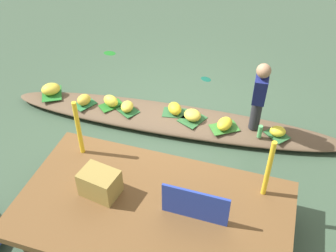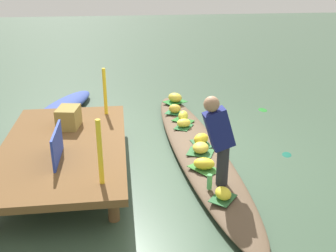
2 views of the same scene
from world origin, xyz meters
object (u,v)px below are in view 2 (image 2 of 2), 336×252
moored_boat (62,107)px  water_bottle (210,182)px  banana_bunch_1 (175,109)px  banana_bunch_7 (175,98)px  banana_bunch_4 (201,148)px  vendor_person (219,136)px  vendor_boat (197,149)px  banana_bunch_2 (204,164)px  banana_bunch_3 (201,139)px  banana_bunch_0 (223,193)px  produce_crate (69,117)px  banana_bunch_5 (183,116)px  market_banner (57,145)px  banana_bunch_6 (184,123)px

moored_boat → water_bottle: bearing=-126.2°
banana_bunch_1 → banana_bunch_7: 0.68m
banana_bunch_4 → vendor_person: 1.14m
vendor_boat → banana_bunch_2: size_ratio=18.12×
banana_bunch_3 → banana_bunch_0: bearing=178.0°
water_bottle → banana_bunch_7: bearing=-0.8°
banana_bunch_4 → banana_bunch_3: bearing=-13.0°
produce_crate → vendor_person: bearing=-127.1°
vendor_boat → banana_bunch_5: bearing=0.4°
banana_bunch_1 → vendor_person: size_ratio=0.20×
banana_bunch_4 → banana_bunch_2: bearing=173.8°
banana_bunch_5 → market_banner: bearing=133.8°
moored_boat → banana_bunch_6: 2.85m
banana_bunch_2 → banana_bunch_4: banana_bunch_4 is taller
moored_boat → banana_bunch_1: size_ratio=9.69×
banana_bunch_7 → market_banner: market_banner is taller
banana_bunch_0 → banana_bunch_7: (3.82, 0.06, 0.02)m
banana_bunch_0 → banana_bunch_6: bearing=2.6°
banana_bunch_1 → produce_crate: (-1.22, 1.90, 0.37)m
banana_bunch_0 → banana_bunch_2: (0.80, 0.07, 0.01)m
moored_boat → banana_bunch_2: size_ratio=7.79×
water_bottle → produce_crate: size_ratio=0.47×
banana_bunch_1 → produce_crate: 2.29m
moored_boat → banana_bunch_7: size_ratio=7.40×
vendor_person → produce_crate: 2.60m
banana_bunch_6 → water_bottle: (-2.14, 0.01, 0.02)m
banana_bunch_0 → banana_bunch_6: (2.40, 0.11, 0.00)m
vendor_person → water_bottle: size_ratio=5.95×
banana_bunch_4 → produce_crate: bearing=73.6°
banana_bunch_6 → vendor_boat: bearing=-171.6°
banana_bunch_5 → banana_bunch_4: bearing=-177.8°
market_banner → banana_bunch_5: bearing=-45.7°
vendor_boat → banana_bunch_4: banana_bunch_4 is taller
banana_bunch_1 → banana_bunch_6: (-0.75, -0.06, -0.01)m
banana_bunch_5 → banana_bunch_7: (1.12, -0.01, 0.00)m
banana_bunch_6 → produce_crate: size_ratio=0.58×
market_banner → water_bottle: bearing=-104.2°
banana_bunch_1 → market_banner: bearing=141.1°
vendor_boat → banana_bunch_1: bearing=3.0°
banana_bunch_7 → market_banner: (-3.05, 2.02, 0.41)m
banana_bunch_6 → water_bottle: bearing=179.8°
vendor_person → vendor_boat: bearing=0.1°
vendor_boat → banana_bunch_5: 1.07m
banana_bunch_1 → market_banner: (-2.38, 1.92, 0.42)m
vendor_boat → vendor_person: size_ratio=4.43×
banana_bunch_4 → water_bottle: (-1.07, 0.10, 0.02)m
banana_bunch_2 → banana_bunch_7: size_ratio=0.95×
moored_boat → banana_bunch_3: bearing=-111.4°
banana_bunch_5 → produce_crate: (-0.77, 2.00, 0.36)m
moored_boat → banana_bunch_4: banana_bunch_4 is taller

